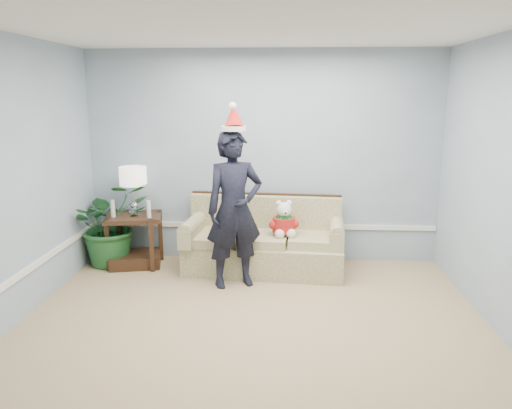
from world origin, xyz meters
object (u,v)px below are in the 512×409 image
object	(u,v)px
sofa	(264,244)
man	(234,210)
table_lamp	(133,178)
houseplant	(111,224)
teddy_bear	(284,223)
side_table	(135,246)

from	to	relation	value
sofa	man	distance (m)	0.85
table_lamp	man	bearing A→B (deg)	-26.24
houseplant	teddy_bear	world-z (taller)	houseplant
side_table	man	size ratio (longest dim) A/B	0.44
teddy_bear	table_lamp	bearing A→B (deg)	161.49
sofa	table_lamp	size ratio (longest dim) A/B	3.33
sofa	table_lamp	bearing A→B (deg)	-178.73
houseplant	teddy_bear	xyz separation A→B (m)	(2.20, -0.20, 0.10)
side_table	houseplant	distance (m)	0.42
man	teddy_bear	bearing A→B (deg)	15.39
teddy_bear	sofa	bearing A→B (deg)	138.51
sofa	teddy_bear	distance (m)	0.41
houseplant	man	size ratio (longest dim) A/B	0.61
side_table	houseplant	world-z (taller)	houseplant
houseplant	table_lamp	bearing A→B (deg)	6.92
sofa	table_lamp	world-z (taller)	table_lamp
man	houseplant	bearing A→B (deg)	137.17
table_lamp	teddy_bear	size ratio (longest dim) A/B	1.36
side_table	man	distance (m)	1.59
side_table	table_lamp	xyz separation A→B (m)	(-0.00, 0.07, 0.86)
man	teddy_bear	size ratio (longest dim) A/B	4.00
table_lamp	man	world-z (taller)	man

